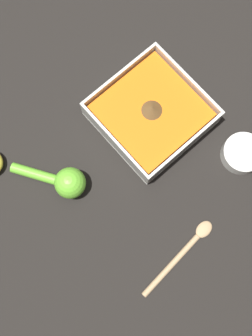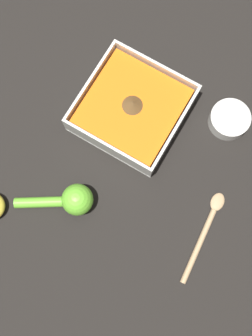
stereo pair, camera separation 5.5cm
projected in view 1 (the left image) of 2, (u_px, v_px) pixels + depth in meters
The scene contains 5 objects.
ground_plane at pixel (157, 109), 0.87m from camera, with size 4.00×4.00×0.00m, color black.
square_dish at pixel (151, 114), 0.85m from camera, with size 0.21×0.21×0.07m.
spice_bowl at pixel (242, 154), 0.84m from camera, with size 0.09×0.09×0.03m.
lemon_squeezer at pixel (65, 182), 0.81m from camera, with size 0.11×0.15×0.07m.
wooden_spoon at pixel (182, 254), 0.80m from camera, with size 0.20×0.04×0.01m.
Camera 1 is at (-0.26, -0.19, 0.83)m, focal length 42.00 mm.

